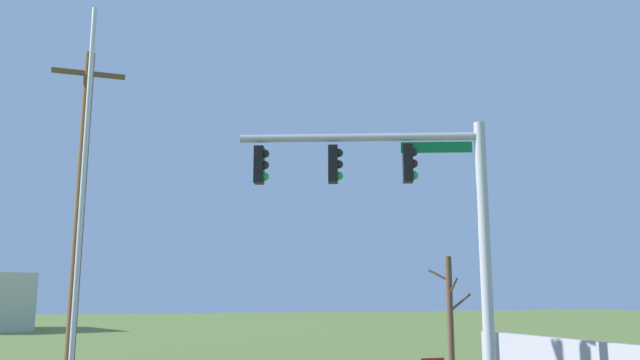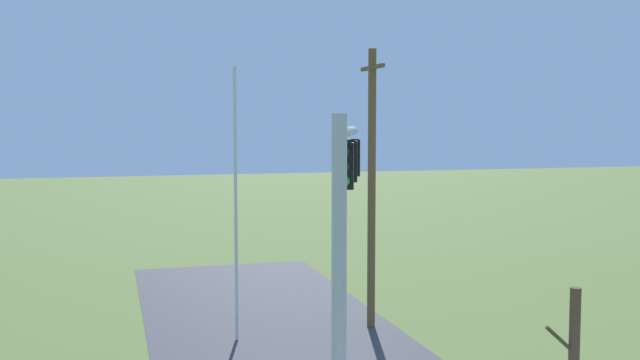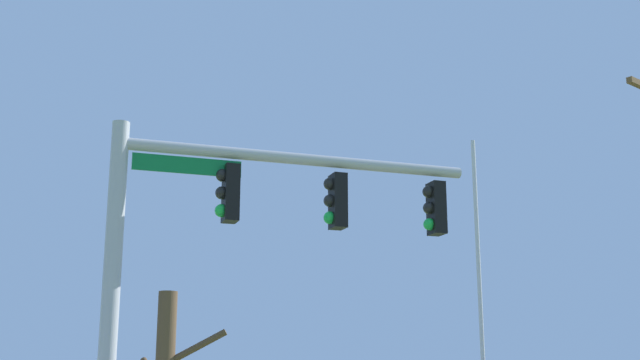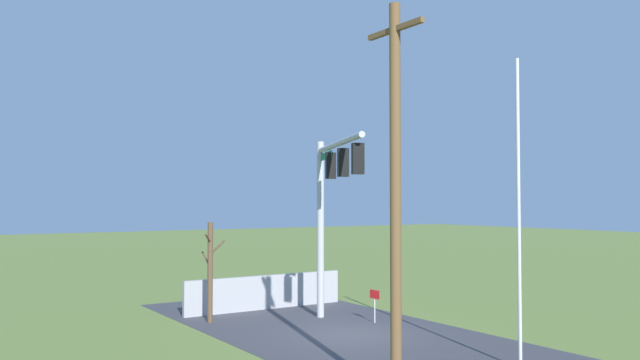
# 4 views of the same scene
# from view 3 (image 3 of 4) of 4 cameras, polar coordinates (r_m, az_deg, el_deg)

# --- Properties ---
(signal_mast) EXTENTS (5.87, 2.48, 6.87)m
(signal_mast) POSITION_cam_3_polar(r_m,az_deg,el_deg) (13.35, -6.63, -5.00)
(signal_mast) COLOR #B2B5BA
(signal_mast) RESTS_ON ground_plane
(flagpole) EXTENTS (0.10, 0.10, 8.43)m
(flagpole) POSITION_cam_3_polar(r_m,az_deg,el_deg) (19.24, 11.25, -9.39)
(flagpole) COLOR silver
(flagpole) RESTS_ON ground_plane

